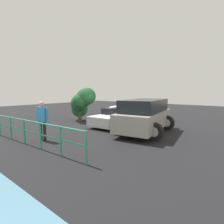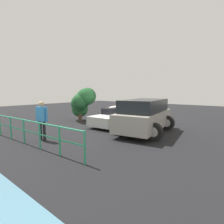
{
  "view_description": "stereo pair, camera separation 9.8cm",
  "coord_description": "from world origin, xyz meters",
  "px_view_note": "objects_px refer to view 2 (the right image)",
  "views": [
    {
      "loc": [
        -7.46,
        9.07,
        2.27
      ],
      "look_at": [
        -0.52,
        0.4,
        0.95
      ],
      "focal_mm": 28.0,
      "sensor_mm": 36.0,
      "label": 1
    },
    {
      "loc": [
        -7.53,
        9.01,
        2.27
      ],
      "look_at": [
        -0.52,
        0.4,
        0.95
      ],
      "focal_mm": 28.0,
      "sensor_mm": 36.0,
      "label": 2
    }
  ],
  "objects_px": {
    "bush_near_left": "(82,101)",
    "suv_car": "(145,115)",
    "sedan_car": "(118,117)",
    "person_bystander": "(42,117)"
  },
  "relations": [
    {
      "from": "bush_near_left",
      "to": "suv_car",
      "type": "bearing_deg",
      "value": 175.76
    },
    {
      "from": "bush_near_left",
      "to": "sedan_car",
      "type": "bearing_deg",
      "value": -173.84
    },
    {
      "from": "suv_car",
      "to": "bush_near_left",
      "type": "relative_size",
      "value": 1.86
    },
    {
      "from": "person_bystander",
      "to": "sedan_car",
      "type": "bearing_deg",
      "value": -96.41
    },
    {
      "from": "person_bystander",
      "to": "bush_near_left",
      "type": "height_order",
      "value": "bush_near_left"
    },
    {
      "from": "sedan_car",
      "to": "suv_car",
      "type": "bearing_deg",
      "value": 162.61
    },
    {
      "from": "suv_car",
      "to": "person_bystander",
      "type": "relative_size",
      "value": 2.61
    },
    {
      "from": "suv_car",
      "to": "person_bystander",
      "type": "xyz_separation_m",
      "value": [
        2.98,
        4.35,
        0.14
      ]
    },
    {
      "from": "person_bystander",
      "to": "bush_near_left",
      "type": "bearing_deg",
      "value": -61.54
    },
    {
      "from": "suv_car",
      "to": "bush_near_left",
      "type": "bearing_deg",
      "value": -4.24
    }
  ]
}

